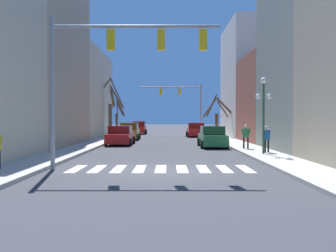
{
  "coord_description": "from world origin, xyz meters",
  "views": [
    {
      "loc": [
        0.31,
        -16.0,
        2.15
      ],
      "look_at": [
        0.35,
        25.06,
        1.34
      ],
      "focal_mm": 42.0,
      "sensor_mm": 36.0,
      "label": 1
    }
  ],
  "objects_px": {
    "car_driving_away_lane": "(195,130)",
    "pedestrian_waiting_at_curb": "(246,134)",
    "traffic_signal_far": "(182,98)",
    "street_tree_left_far": "(110,108)",
    "pedestrian_near_right_corner": "(266,137)",
    "street_tree_right_far": "(117,119)",
    "traffic_signal_near": "(114,56)",
    "car_parked_right_far": "(212,137)",
    "car_parked_left_mid": "(120,136)",
    "street_tree_left_near": "(218,115)",
    "car_driving_toward_lane": "(129,132)",
    "street_lamp_right_corner": "(263,100)",
    "car_parked_right_near": "(139,128)"
  },
  "relations": [
    {
      "from": "street_lamp_right_corner",
      "to": "pedestrian_near_right_corner",
      "type": "distance_m",
      "value": 2.3
    },
    {
      "from": "traffic_signal_near",
      "to": "street_tree_left_far",
      "type": "xyz_separation_m",
      "value": [
        -4.24,
        27.85,
        -1.46
      ]
    },
    {
      "from": "car_parked_right_far",
      "to": "car_parked_right_near",
      "type": "bearing_deg",
      "value": 16.77
    },
    {
      "from": "car_driving_away_lane",
      "to": "street_tree_left_near",
      "type": "xyz_separation_m",
      "value": [
        2.01,
        -4.29,
        1.72
      ]
    },
    {
      "from": "street_lamp_right_corner",
      "to": "car_parked_left_mid",
      "type": "height_order",
      "value": "street_lamp_right_corner"
    },
    {
      "from": "car_parked_right_far",
      "to": "pedestrian_near_right_corner",
      "type": "xyz_separation_m",
      "value": [
        2.48,
        -6.27,
        0.33
      ]
    },
    {
      "from": "street_tree_left_near",
      "to": "car_driving_toward_lane",
      "type": "bearing_deg",
      "value": -168.64
    },
    {
      "from": "car_parked_left_mid",
      "to": "pedestrian_waiting_at_curb",
      "type": "xyz_separation_m",
      "value": [
        9.0,
        -5.97,
        0.37
      ]
    },
    {
      "from": "pedestrian_waiting_at_curb",
      "to": "traffic_signal_near",
      "type": "bearing_deg",
      "value": -103.05
    },
    {
      "from": "street_tree_left_far",
      "to": "car_parked_right_near",
      "type": "bearing_deg",
      "value": 74.38
    },
    {
      "from": "car_parked_left_mid",
      "to": "street_tree_left_near",
      "type": "distance_m",
      "value": 13.03
    },
    {
      "from": "car_driving_toward_lane",
      "to": "street_tree_left_near",
      "type": "xyz_separation_m",
      "value": [
        9.09,
        1.83,
        1.69
      ]
    },
    {
      "from": "car_parked_right_near",
      "to": "street_tree_left_far",
      "type": "distance_m",
      "value": 9.72
    },
    {
      "from": "car_driving_away_lane",
      "to": "pedestrian_waiting_at_curb",
      "type": "distance_m",
      "value": 19.54
    },
    {
      "from": "street_lamp_right_corner",
      "to": "street_tree_left_far",
      "type": "xyz_separation_m",
      "value": [
        -11.84,
        21.94,
        0.06
      ]
    },
    {
      "from": "car_driving_toward_lane",
      "to": "street_tree_left_near",
      "type": "bearing_deg",
      "value": -78.64
    },
    {
      "from": "traffic_signal_near",
      "to": "pedestrian_near_right_corner",
      "type": "bearing_deg",
      "value": 40.02
    },
    {
      "from": "traffic_signal_near",
      "to": "car_parked_right_far",
      "type": "bearing_deg",
      "value": 67.01
    },
    {
      "from": "car_parked_right_far",
      "to": "pedestrian_waiting_at_curb",
      "type": "xyz_separation_m",
      "value": [
        1.84,
        -3.34,
        0.36
      ]
    },
    {
      "from": "car_driving_away_lane",
      "to": "pedestrian_waiting_at_curb",
      "type": "height_order",
      "value": "pedestrian_waiting_at_curb"
    },
    {
      "from": "traffic_signal_near",
      "to": "pedestrian_waiting_at_curb",
      "type": "bearing_deg",
      "value": 52.69
    },
    {
      "from": "car_driving_away_lane",
      "to": "street_tree_right_far",
      "type": "distance_m",
      "value": 9.05
    },
    {
      "from": "traffic_signal_near",
      "to": "street_tree_right_far",
      "type": "bearing_deg",
      "value": 97.04
    },
    {
      "from": "street_lamp_right_corner",
      "to": "car_driving_toward_lane",
      "type": "bearing_deg",
      "value": 118.54
    },
    {
      "from": "pedestrian_waiting_at_curb",
      "to": "street_tree_left_far",
      "type": "xyz_separation_m",
      "value": [
        -11.59,
        18.21,
        2.16
      ]
    },
    {
      "from": "traffic_signal_near",
      "to": "street_tree_left_far",
      "type": "height_order",
      "value": "street_tree_left_far"
    },
    {
      "from": "traffic_signal_far",
      "to": "car_driving_toward_lane",
      "type": "height_order",
      "value": "traffic_signal_far"
    },
    {
      "from": "car_parked_right_near",
      "to": "street_tree_left_far",
      "type": "bearing_deg",
      "value": 164.38
    },
    {
      "from": "car_driving_away_lane",
      "to": "car_parked_left_mid",
      "type": "bearing_deg",
      "value": 152.3
    },
    {
      "from": "traffic_signal_near",
      "to": "car_parked_left_mid",
      "type": "distance_m",
      "value": 16.2
    },
    {
      "from": "pedestrian_near_right_corner",
      "to": "street_tree_right_far",
      "type": "distance_m",
      "value": 23.76
    },
    {
      "from": "traffic_signal_near",
      "to": "car_driving_toward_lane",
      "type": "height_order",
      "value": "traffic_signal_near"
    },
    {
      "from": "street_lamp_right_corner",
      "to": "car_parked_right_far",
      "type": "distance_m",
      "value": 7.77
    },
    {
      "from": "car_parked_right_far",
      "to": "traffic_signal_far",
      "type": "bearing_deg",
      "value": 4.04
    },
    {
      "from": "traffic_signal_far",
      "to": "car_driving_away_lane",
      "type": "xyz_separation_m",
      "value": [
        1.34,
        -4.17,
        -3.97
      ]
    },
    {
      "from": "traffic_signal_near",
      "to": "car_parked_left_mid",
      "type": "xyz_separation_m",
      "value": [
        -1.66,
        15.61,
        -3.99
      ]
    },
    {
      "from": "car_parked_right_far",
      "to": "street_tree_right_far",
      "type": "bearing_deg",
      "value": 31.45
    },
    {
      "from": "street_tree_left_far",
      "to": "street_tree_right_far",
      "type": "bearing_deg",
      "value": -20.57
    },
    {
      "from": "car_parked_right_far",
      "to": "street_tree_left_near",
      "type": "relative_size",
      "value": 1.08
    },
    {
      "from": "car_driving_away_lane",
      "to": "street_tree_right_far",
      "type": "relative_size",
      "value": 1.02
    },
    {
      "from": "traffic_signal_near",
      "to": "street_lamp_right_corner",
      "type": "distance_m",
      "value": 9.75
    },
    {
      "from": "traffic_signal_far",
      "to": "street_tree_left_far",
      "type": "xyz_separation_m",
      "value": [
        -8.32,
        -5.39,
        -1.48
      ]
    },
    {
      "from": "traffic_signal_near",
      "to": "street_tree_left_near",
      "type": "relative_size",
      "value": 1.56
    },
    {
      "from": "traffic_signal_near",
      "to": "street_lamp_right_corner",
      "type": "relative_size",
      "value": 1.63
    },
    {
      "from": "pedestrian_near_right_corner",
      "to": "street_tree_left_near",
      "type": "xyz_separation_m",
      "value": [
        -0.56,
        18.08,
        1.42
      ]
    },
    {
      "from": "street_lamp_right_corner",
      "to": "pedestrian_near_right_corner",
      "type": "bearing_deg",
      "value": 63.9
    },
    {
      "from": "traffic_signal_far",
      "to": "pedestrian_waiting_at_curb",
      "type": "xyz_separation_m",
      "value": [
        3.27,
        -23.6,
        -3.64
      ]
    },
    {
      "from": "traffic_signal_near",
      "to": "pedestrian_near_right_corner",
      "type": "xyz_separation_m",
      "value": [
        7.99,
        6.71,
        -3.64
      ]
    },
    {
      "from": "pedestrian_waiting_at_curb",
      "to": "street_tree_left_far",
      "type": "relative_size",
      "value": 0.24
    },
    {
      "from": "traffic_signal_near",
      "to": "car_driving_away_lane",
      "type": "height_order",
      "value": "traffic_signal_near"
    }
  ]
}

